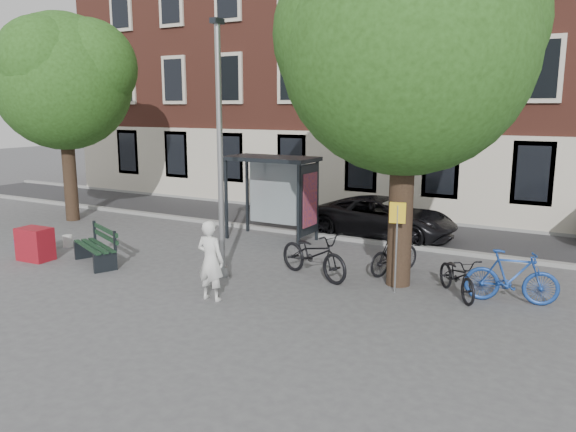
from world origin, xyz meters
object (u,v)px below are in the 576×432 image
Objects in this scene: lamppost at (220,164)px; bike_c at (457,276)px; car_dark at (384,217)px; bike_d at (395,254)px; painter at (210,260)px; bike_a at (314,254)px; bus_shelter at (284,180)px; bike_b at (511,277)px; notice_sign at (397,226)px; bench at (97,248)px; red_stand at (35,244)px.

lamppost is 6.02m from bike_c.
bike_d is at bearing -153.72° from car_dark.
bike_d is (2.84, 3.81, -0.37)m from painter.
lamppost is 3.14m from bike_a.
lamppost reaches higher than car_dark.
bike_a reaches higher than bike_d.
painter is at bearing -75.98° from bus_shelter.
lamppost is at bearing 91.24° from bike_b.
notice_sign is (4.12, 0.91, -1.25)m from lamppost.
bike_a is at bearing -49.71° from bus_shelter.
bike_d is 0.82× the size of notice_sign.
notice_sign is (3.32, 2.43, 0.65)m from painter.
bench is 0.42× the size of car_dark.
bike_c is at bearing 37.10° from bench.
lamppost is 3.43× the size of bike_c.
car_dark is at bearing 33.17° from bike_b.
lamppost is 3.47× the size of painter.
bike_d is (-2.87, 0.83, -0.07)m from bike_b.
bike_a is 4.52m from bike_b.
notice_sign reaches higher than bike_d.
painter is at bearing 106.22° from bike_b.
notice_sign is at bearing -34.05° from bus_shelter.
bus_shelter is at bearing 132.46° from notice_sign.
notice_sign reaches higher than bike_b.
lamppost is at bearing 178.95° from notice_sign.
bike_d is at bearing 21.69° from red_stand.
lamppost is 4.32m from bench.
bench is 2.18× the size of red_stand.
bike_c is 1.05× the size of bike_d.
notice_sign is at bearing 12.44° from lamppost.
notice_sign is (7.67, 1.66, 1.08)m from bench.
bus_shelter is 4.83m from bike_d.
bus_shelter is 1.28× the size of bike_a.
bike_a is (1.20, 2.55, -0.30)m from painter.
bike_c is (6.01, -2.79, -1.45)m from bus_shelter.
bench is 1.02× the size of bike_b.
notice_sign reaches higher than red_stand.
notice_sign is at bearing -73.34° from bike_a.
bike_a reaches higher than bench.
red_stand is (-7.33, -7.34, -0.19)m from car_dark.
bike_a is 1.16× the size of bike_b.
lamppost is 2.14× the size of bus_shelter.
painter is 4.76m from bike_d.
red_stand is (-6.15, 0.23, -0.43)m from painter.
red_stand is (-4.74, -5.40, -1.47)m from bus_shelter.
bike_d is at bearing 32.10° from lamppost.
bike_a reaches higher than bike_c.
bike_b is (7.11, -2.65, -1.34)m from bus_shelter.
bike_d is (3.63, 2.28, -2.27)m from lamppost.
bus_shelter is at bearing 48.72° from red_stand.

